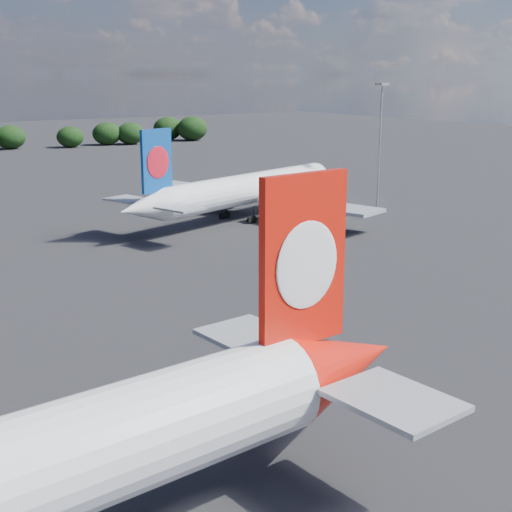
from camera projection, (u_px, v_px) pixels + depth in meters
china_southern_airliner at (241, 191)px, 105.24m from camera, size 43.42×41.63×14.40m
floodlight_mast_near at (380, 126)px, 114.28m from camera, size 1.60×1.60×19.78m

